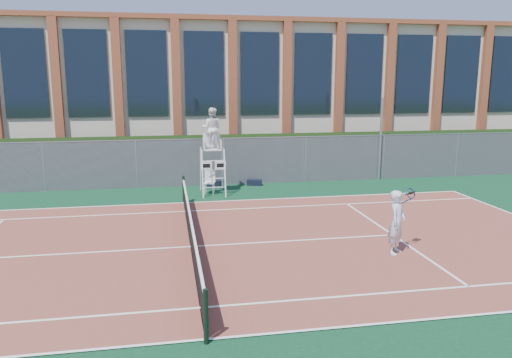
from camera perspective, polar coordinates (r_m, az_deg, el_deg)
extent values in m
plane|color=#233814|center=(15.07, -7.42, -7.77)|extent=(120.00, 120.00, 0.00)
cube|color=#0C351F|center=(16.02, -7.60, -6.60)|extent=(36.00, 20.00, 0.01)
cube|color=brown|center=(15.07, -7.42, -7.70)|extent=(23.77, 10.97, 0.02)
cylinder|color=black|center=(9.69, -5.75, -15.41)|extent=(0.10, 0.10, 1.10)
cylinder|color=black|center=(20.32, -8.26, -1.19)|extent=(0.10, 0.10, 1.10)
cube|color=black|center=(14.93, -7.46, -6.10)|extent=(0.03, 11.00, 0.86)
cube|color=white|center=(14.80, -7.51, -4.42)|extent=(0.06, 11.20, 0.07)
cube|color=black|center=(24.55, -8.68, 2.25)|extent=(40.00, 1.40, 2.20)
cube|color=beige|center=(32.26, -9.26, 9.53)|extent=(44.00, 10.00, 8.00)
cube|color=brown|center=(32.41, -9.50, 16.79)|extent=(45.00, 10.60, 0.25)
cylinder|color=#9EA0A5|center=(25.34, 14.04, 4.40)|extent=(0.12, 0.12, 4.03)
cylinder|color=white|center=(21.13, -6.13, 0.55)|extent=(0.06, 0.57, 2.06)
cylinder|color=white|center=(21.22, -3.56, 0.63)|extent=(0.06, 0.57, 2.06)
cylinder|color=white|center=(22.17, -6.33, 1.05)|extent=(0.06, 0.57, 2.06)
cylinder|color=white|center=(22.25, -3.88, 1.13)|extent=(0.06, 0.57, 2.06)
cube|color=white|center=(21.53, -5.02, 3.40)|extent=(0.74, 0.63, 0.06)
cube|color=white|center=(21.78, -5.11, 4.47)|extent=(0.74, 0.05, 0.63)
cube|color=white|center=(21.19, -5.68, 1.53)|extent=(0.46, 0.03, 0.36)
cube|color=white|center=(21.24, -4.09, 1.58)|extent=(0.46, 0.03, 0.36)
imported|color=white|center=(21.48, -5.07, 5.81)|extent=(0.99, 0.85, 1.74)
cube|color=silver|center=(21.77, -5.35, -0.43)|extent=(0.56, 0.56, 0.04)
cube|color=silver|center=(21.92, -5.28, 0.36)|extent=(0.46, 0.15, 0.50)
cylinder|color=silver|center=(21.67, -5.91, -1.19)|extent=(0.03, 0.03, 0.46)
cylinder|color=silver|center=(21.62, -4.92, -1.20)|extent=(0.03, 0.03, 0.46)
cylinder|color=silver|center=(22.03, -5.75, -0.98)|extent=(0.03, 0.03, 0.46)
cylinder|color=silver|center=(21.98, -4.78, -0.99)|extent=(0.03, 0.03, 0.46)
cube|color=black|center=(23.22, -4.77, -0.54)|extent=(0.72, 0.34, 0.30)
cube|color=black|center=(23.48, -0.20, -0.40)|extent=(0.74, 0.48, 0.27)
imported|color=silver|center=(14.68, 15.81, -4.78)|extent=(0.78, 0.78, 1.83)
torus|color=#14274C|center=(14.92, 17.24, -1.57)|extent=(0.38, 0.30, 0.30)
sphere|color=#CCE533|center=(15.13, 17.26, -1.58)|extent=(0.07, 0.07, 0.07)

